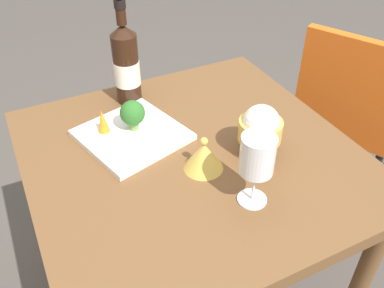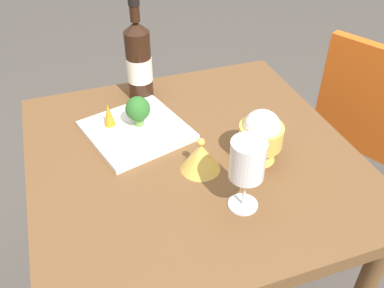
{
  "view_description": "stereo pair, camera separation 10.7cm",
  "coord_description": "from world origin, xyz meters",
  "views": [
    {
      "loc": [
        -0.37,
        -0.75,
        1.45
      ],
      "look_at": [
        0.0,
        0.0,
        0.78
      ],
      "focal_mm": 39.19,
      "sensor_mm": 36.0,
      "label": 1
    },
    {
      "loc": [
        -0.28,
        -0.8,
        1.45
      ],
      "look_at": [
        0.0,
        0.0,
        0.78
      ],
      "focal_mm": 39.19,
      "sensor_mm": 36.0,
      "label": 2
    }
  ],
  "objects": [
    {
      "name": "broccoli_floret",
      "position": [
        -0.1,
        0.15,
        0.82
      ],
      "size": [
        0.07,
        0.07,
        0.09
      ],
      "color": "#729E4C",
      "rests_on": "serving_plate"
    },
    {
      "name": "carrot_garnish_left",
      "position": [
        -0.18,
        0.17,
        0.8
      ],
      "size": [
        0.03,
        0.03,
        0.07
      ],
      "color": "orange",
      "rests_on": "serving_plate"
    },
    {
      "name": "wine_glass",
      "position": [
        0.05,
        -0.21,
        0.88
      ],
      "size": [
        0.08,
        0.08,
        0.18
      ],
      "color": "white",
      "rests_on": "dining_table"
    },
    {
      "name": "rice_bowl_lid",
      "position": [
        0.0,
        -0.06,
        0.79
      ],
      "size": [
        0.1,
        0.1,
        0.09
      ],
      "color": "gold",
      "rests_on": "dining_table"
    },
    {
      "name": "chair_near_window",
      "position": [
        0.81,
        0.22,
        0.53
      ],
      "size": [
        0.54,
        0.54,
        0.85
      ],
      "rotation": [
        0.0,
        0.0,
        -1.11
      ],
      "color": "orange",
      "rests_on": "ground_plane"
    },
    {
      "name": "wine_bottle",
      "position": [
        -0.06,
        0.32,
        0.88
      ],
      "size": [
        0.08,
        0.08,
        0.31
      ],
      "color": "black",
      "rests_on": "dining_table"
    },
    {
      "name": "rice_bowl",
      "position": [
        0.15,
        -0.07,
        0.83
      ],
      "size": [
        0.11,
        0.11,
        0.14
      ],
      "color": "gold",
      "rests_on": "dining_table"
    },
    {
      "name": "serving_plate",
      "position": [
        -0.12,
        0.13,
        0.76
      ],
      "size": [
        0.31,
        0.31,
        0.02
      ],
      "rotation": [
        0.0,
        0.0,
        0.27
      ],
      "color": "white",
      "rests_on": "dining_table"
    },
    {
      "name": "dining_table",
      "position": [
        0.0,
        0.0,
        0.66
      ],
      "size": [
        0.83,
        0.83,
        0.75
      ],
      "color": "brown",
      "rests_on": "ground_plane"
    }
  ]
}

